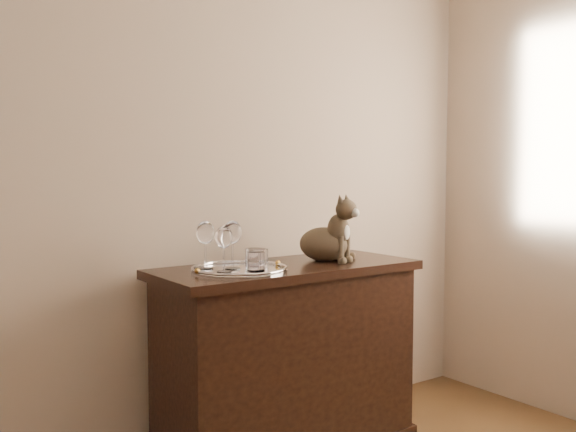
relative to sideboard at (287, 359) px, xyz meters
name	(u,v)px	position (x,y,z in m)	size (l,w,h in m)	color
wall_back	(129,151)	(-0.60, 0.31, 0.93)	(4.00, 0.10, 2.70)	#BFA68F
sideboard	(287,359)	(0.00, 0.00, 0.00)	(1.20, 0.50, 0.85)	black
tray	(239,270)	(-0.26, -0.03, 0.43)	(0.40, 0.40, 0.01)	silver
wine_glass_a	(205,245)	(-0.38, 0.04, 0.53)	(0.08, 0.08, 0.20)	white
wine_glass_c	(224,249)	(-0.36, -0.07, 0.53)	(0.07, 0.07, 0.19)	silver
wine_glass_d	(233,245)	(-0.29, -0.02, 0.53)	(0.08, 0.08, 0.20)	silver
tumbler_a	(255,259)	(-0.22, -0.08, 0.48)	(0.08, 0.08, 0.09)	silver
tumbler_b	(256,262)	(-0.24, -0.13, 0.47)	(0.07, 0.07, 0.08)	silver
tumbler_c	(260,258)	(-0.17, -0.05, 0.47)	(0.07, 0.07, 0.08)	silver
cat	(324,227)	(0.22, 0.01, 0.58)	(0.31, 0.29, 0.31)	brown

